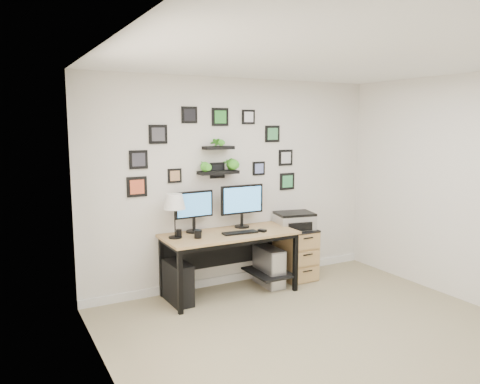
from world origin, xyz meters
TOP-DOWN VIEW (x-y plane):
  - room at (0.00, 1.98)m, footprint 4.00×4.00m
  - desk at (-0.25, 1.67)m, footprint 1.60×0.70m
  - monitor_left at (-0.65, 1.86)m, footprint 0.49×0.20m
  - monitor_right at (-0.01, 1.82)m, footprint 0.58×0.19m
  - keyboard at (-0.19, 1.55)m, footprint 0.43×0.17m
  - mouse at (0.08, 1.50)m, footprint 0.10×0.11m
  - table_lamp at (-0.94, 1.71)m, footprint 0.25×0.25m
  - mug at (-0.72, 1.57)m, footprint 0.08×0.08m
  - pen_cup at (-0.89, 1.74)m, footprint 0.07×0.07m
  - pc_tower_black at (-0.94, 1.66)m, footprint 0.22×0.48m
  - pc_tower_grey at (0.29, 1.65)m, footprint 0.23×0.50m
  - file_cabinet at (0.74, 1.72)m, footprint 0.43×0.53m
  - printer at (0.72, 1.74)m, footprint 0.54×0.46m
  - wall_decor at (-0.28, 1.93)m, footprint 2.29×0.18m

SIDE VIEW (x-z plane):
  - room at x=0.00m, z-range -1.95..2.05m
  - pc_tower_black at x=-0.94m, z-range 0.00..0.47m
  - pc_tower_grey at x=0.29m, z-range 0.00..0.49m
  - file_cabinet at x=0.74m, z-range 0.00..0.67m
  - desk at x=-0.25m, z-range 0.25..1.00m
  - keyboard at x=-0.19m, z-range 0.75..0.77m
  - mouse at x=0.08m, z-range 0.75..0.78m
  - printer at x=0.72m, z-range 0.67..0.89m
  - pen_cup at x=-0.89m, z-range 0.75..0.84m
  - mug at x=-0.72m, z-range 0.75..0.84m
  - monitor_left at x=-0.65m, z-range 0.79..1.29m
  - monitor_right at x=-0.01m, z-range 0.80..1.34m
  - table_lamp at x=-0.94m, z-range 0.90..1.41m
  - wall_decor at x=-0.28m, z-range 1.12..2.20m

